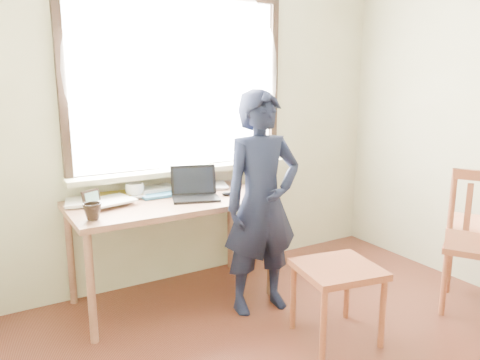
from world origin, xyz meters
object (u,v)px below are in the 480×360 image
laptop (195,191)px  mug_dark (92,211)px  work_chair (337,277)px  person (262,203)px  desk (171,210)px  mug_white (135,190)px

laptop → mug_dark: size_ratio=3.51×
work_chair → person: (-0.19, 0.59, 0.37)m
mug_dark → work_chair: mug_dark is taller
desk → mug_white: 0.32m
desk → laptop: laptop is taller
desk → work_chair: (0.69, -1.04, -0.28)m
laptop → mug_dark: laptop is taller
work_chair → desk: bearing=123.4°
desk → mug_dark: (-0.61, -0.20, 0.13)m
mug_white → work_chair: mug_white is taller
mug_white → mug_dark: bearing=-134.8°
laptop → work_chair: 1.21m
desk → work_chair: 1.28m
laptop → mug_white: laptop is taller
mug_dark → person: (1.11, -0.25, -0.04)m
laptop → mug_white: bearing=147.2°
laptop → person: 0.53m
laptop → person: person is taller
mug_white → mug_dark: same height
mug_dark → work_chair: (1.30, -0.84, -0.42)m
person → desk: bearing=143.6°
mug_dark → work_chair: 1.60m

